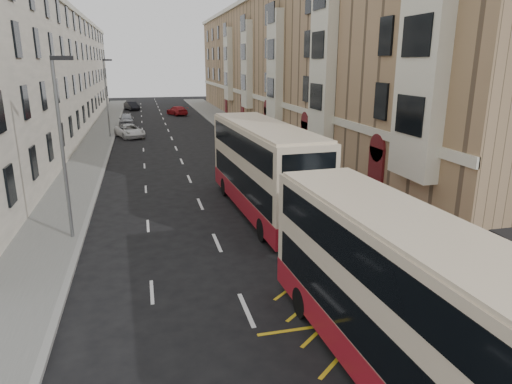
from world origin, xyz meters
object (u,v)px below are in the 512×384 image
object	(u,v)px
double_decker_front	(401,302)
double_decker_rear	(264,169)
pedestrian_far	(392,240)
white_van	(130,131)
street_lamp_near	(62,140)
car_red	(177,111)
car_silver	(127,119)
street_lamp_far	(107,94)
car_dark	(132,106)

from	to	relation	value
double_decker_front	double_decker_rear	world-z (taller)	double_decker_rear
pedestrian_far	white_van	size ratio (longest dim) A/B	0.38
street_lamp_near	car_red	xyz separation A→B (m)	(8.69, 50.00, -3.95)
double_decker_rear	car_silver	size ratio (longest dim) A/B	2.72
double_decker_rear	car_silver	distance (m)	39.19
car_red	white_van	bearing A→B (deg)	52.58
street_lamp_near	car_silver	world-z (taller)	street_lamp_near
car_silver	car_red	bearing A→B (deg)	55.57
street_lamp_far	white_van	size ratio (longest dim) A/B	1.62
double_decker_front	car_red	xyz separation A→B (m)	(-0.60, 62.25, -1.55)
double_decker_rear	pedestrian_far	distance (m)	8.42
double_decker_front	car_red	size ratio (longest dim) A/B	2.36
street_lamp_near	double_decker_front	xyz separation A→B (m)	(9.30, -12.25, -2.40)
street_lamp_far	car_dark	distance (m)	29.52
double_decker_front	car_red	world-z (taller)	double_decker_front
street_lamp_far	pedestrian_far	world-z (taller)	street_lamp_far
double_decker_front	car_dark	size ratio (longest dim) A/B	2.56
white_van	car_red	world-z (taller)	white_van
street_lamp_far	car_silver	size ratio (longest dim) A/B	1.79
street_lamp_far	double_decker_front	xyz separation A→B (m)	(9.30, -42.25, -2.40)
street_lamp_far	white_van	bearing A→B (deg)	-5.38
pedestrian_far	double_decker_front	bearing A→B (deg)	65.89
car_silver	car_dark	world-z (taller)	car_silver
street_lamp_near	car_silver	bearing A→B (deg)	87.88
street_lamp_far	double_decker_front	distance (m)	43.33
car_silver	car_dark	distance (m)	19.29
street_lamp_far	double_decker_rear	bearing A→B (deg)	-71.55
street_lamp_near	double_decker_front	world-z (taller)	street_lamp_near
street_lamp_near	double_decker_front	bearing A→B (deg)	-52.81
street_lamp_far	double_decker_rear	distance (m)	30.03
street_lamp_near	double_decker_rear	xyz separation A→B (m)	(9.48, 1.59, -2.19)
double_decker_front	double_decker_rear	xyz separation A→B (m)	(0.18, 13.84, 0.22)
double_decker_front	car_red	distance (m)	62.27
double_decker_front	white_van	distance (m)	42.71
car_red	street_lamp_far	bearing A→B (deg)	47.34
car_silver	car_dark	size ratio (longest dim) A/B	1.03
double_decker_rear	car_silver	world-z (taller)	double_decker_rear
white_van	car_red	bearing A→B (deg)	54.15
street_lamp_far	car_red	bearing A→B (deg)	66.50
car_red	double_decker_rear	bearing A→B (deg)	71.77
pedestrian_far	white_van	world-z (taller)	pedestrian_far
street_lamp_near	pedestrian_far	size ratio (longest dim) A/B	4.20
white_van	double_decker_front	bearing A→B (deg)	-97.78
double_decker_front	pedestrian_far	distance (m)	7.14
double_decker_rear	car_silver	xyz separation A→B (m)	(-8.00, 38.33, -1.69)
pedestrian_far	car_silver	distance (m)	47.34
street_lamp_near	car_red	world-z (taller)	street_lamp_near
double_decker_front	car_silver	distance (m)	52.77
street_lamp_near	car_dark	xyz separation A→B (m)	(1.85, 59.20, -3.92)
double_decker_front	white_van	size ratio (longest dim) A/B	2.24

